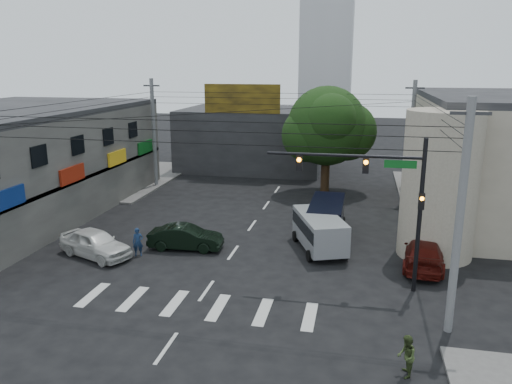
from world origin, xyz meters
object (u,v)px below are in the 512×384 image
(dark_sedan, at_px, (186,237))
(navy_van, at_px, (326,218))
(utility_pole_near_right, at_px, (459,221))
(white_compact, at_px, (95,243))
(utility_pole_far_right, at_px, (411,141))
(street_tree, at_px, (327,126))
(maroon_sedan, at_px, (424,254))
(traffic_gantry, at_px, (383,189))
(silver_minivan, at_px, (319,233))
(utility_pole_far_left, at_px, (154,134))
(traffic_officer, at_px, (138,242))
(pedestrian_olive, at_px, (406,356))

(dark_sedan, bearing_deg, navy_van, -65.03)
(utility_pole_near_right, distance_m, white_compact, 18.70)
(utility_pole_far_right, relative_size, navy_van, 1.76)
(street_tree, bearing_deg, white_compact, -123.36)
(utility_pole_far_right, distance_m, maroon_sedan, 14.44)
(street_tree, height_order, maroon_sedan, street_tree)
(traffic_gantry, distance_m, silver_minivan, 6.63)
(traffic_gantry, relative_size, dark_sedan, 1.67)
(street_tree, relative_size, traffic_gantry, 1.21)
(traffic_gantry, distance_m, maroon_sedan, 5.69)
(traffic_gantry, xyz_separation_m, silver_minivan, (-3.13, 4.44, -3.80))
(utility_pole_far_right, bearing_deg, traffic_gantry, -98.94)
(utility_pole_far_right, relative_size, silver_minivan, 1.77)
(maroon_sedan, bearing_deg, silver_minivan, -7.33)
(utility_pole_far_left, distance_m, dark_sedan, 16.42)
(traffic_gantry, distance_m, traffic_officer, 13.55)
(utility_pole_near_right, xyz_separation_m, pedestrian_olive, (-1.90, -3.44, -3.85))
(traffic_gantry, height_order, pedestrian_olive, traffic_gantry)
(maroon_sedan, distance_m, silver_minivan, 5.72)
(utility_pole_near_right, bearing_deg, maroon_sedan, 92.16)
(utility_pole_near_right, xyz_separation_m, utility_pole_far_right, (0.00, 20.50, 0.00))
(utility_pole_far_left, distance_m, navy_van, 18.52)
(dark_sedan, relative_size, white_compact, 0.89)
(white_compact, bearing_deg, traffic_gantry, -71.35)
(traffic_gantry, bearing_deg, maroon_sedan, 51.94)
(utility_pole_near_right, height_order, utility_pole_far_right, same)
(dark_sedan, height_order, traffic_officer, traffic_officer)
(utility_pole_far_right, height_order, pedestrian_olive, utility_pole_far_right)
(navy_van, height_order, pedestrian_olive, navy_van)
(utility_pole_far_left, xyz_separation_m, silver_minivan, (15.20, -12.56, -3.57))
(dark_sedan, bearing_deg, traffic_gantry, -110.15)
(dark_sedan, bearing_deg, utility_pole_near_right, -120.35)
(silver_minivan, bearing_deg, traffic_officer, 85.76)
(dark_sedan, xyz_separation_m, silver_minivan, (7.50, 1.41, 0.33))
(dark_sedan, relative_size, navy_van, 0.83)
(traffic_gantry, xyz_separation_m, white_compact, (-15.09, 0.89, -4.06))
(utility_pole_far_right, height_order, white_compact, utility_pole_far_right)
(street_tree, relative_size, traffic_officer, 5.50)
(street_tree, xyz_separation_m, navy_van, (0.89, -10.68, -4.43))
(utility_pole_far_right, distance_m, pedestrian_olive, 24.32)
(white_compact, height_order, navy_van, navy_van)
(utility_pole_far_right, height_order, maroon_sedan, utility_pole_far_right)
(silver_minivan, bearing_deg, navy_van, -24.78)
(pedestrian_olive, bearing_deg, traffic_officer, -121.79)
(street_tree, relative_size, dark_sedan, 2.01)
(utility_pole_near_right, relative_size, utility_pole_far_left, 1.00)
(utility_pole_near_right, relative_size, navy_van, 1.76)
(street_tree, relative_size, utility_pole_far_right, 0.95)
(street_tree, distance_m, white_compact, 21.02)
(white_compact, bearing_deg, utility_pole_far_right, -25.76)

